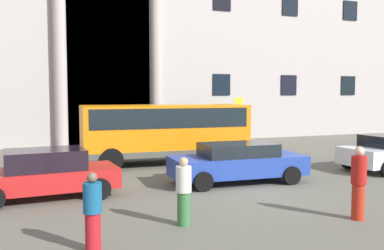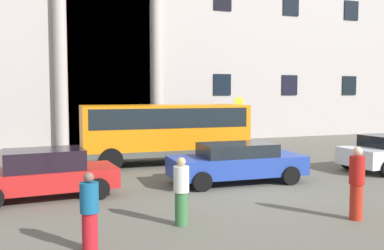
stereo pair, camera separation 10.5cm
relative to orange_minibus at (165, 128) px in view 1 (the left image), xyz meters
The scene contains 12 objects.
ground_plane 5.82m from the orange_minibus, 79.06° to the right, with size 80.00×64.00×0.12m, color #5D5A4F.
office_building_facade 13.70m from the orange_minibus, 84.96° to the left, with size 37.85×9.61×16.19m.
orange_minibus is the anchor object (origin of this frame).
bus_stop_sign 4.47m from the orange_minibus, 18.32° to the left, with size 0.44×0.08×2.81m.
hedge_planter_entrance_right 7.09m from the orange_minibus, 45.83° to the left, with size 2.14×0.85×1.57m.
hedge_planter_west 5.27m from the orange_minibus, 75.83° to the left, with size 2.18×0.72×1.34m.
parked_estate_mid 4.86m from the orange_minibus, 76.46° to the right, with size 4.65×2.10×1.34m.
white_taxi_kerbside 6.85m from the orange_minibus, 137.86° to the right, with size 4.17×2.11×1.41m.
motorcycle_near_kerb 3.04m from the orange_minibus, 57.62° to the right, with size 2.09×0.55×0.89m.
pedestrian_woman_with_bag 8.70m from the orange_minibus, 104.50° to the right, with size 0.36×0.36×1.58m.
pedestrian_man_crossing 9.67m from the orange_minibus, 78.65° to the right, with size 0.36×0.36×1.77m.
pedestrian_child_trailing 10.27m from the orange_minibus, 115.09° to the right, with size 0.36×0.36×1.54m.
Camera 1 is at (-6.47, -11.93, 3.05)m, focal length 39.83 mm.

